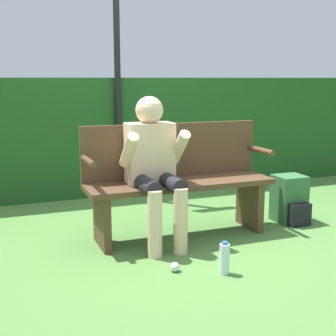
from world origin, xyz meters
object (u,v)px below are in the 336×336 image
water_bottle (224,259)px  signpost (117,61)px  backpack (290,200)px  park_bench (177,179)px  person_seated (154,162)px  parked_car (128,97)px

water_bottle → signpost: size_ratio=0.09×
backpack → signpost: (-1.24, 1.50, 1.31)m
park_bench → water_bottle: park_bench is taller
person_seated → signpost: bearing=84.8°
signpost → parked_car: 13.02m
backpack → signpost: size_ratio=0.17×
park_bench → water_bottle: (-0.02, -0.90, -0.38)m
signpost → backpack: bearing=-50.4°
park_bench → parked_car: (3.63, 13.89, 0.15)m
person_seated → parked_car: (3.89, 14.01, -0.04)m
parked_car → park_bench: bearing=-109.2°
park_bench → parked_car: bearing=75.3°
water_bottle → signpost: bearing=92.3°
backpack → water_bottle: size_ratio=1.88×
water_bottle → parked_car: size_ratio=0.05×
park_bench → water_bottle: 0.98m
backpack → parked_car: parked_car is taller
parked_car → water_bottle: bearing=-108.4°
person_seated → backpack: 1.46m
park_bench → parked_car: 14.36m
parked_car → person_seated: bearing=-110.0°
backpack → parked_car: size_ratio=0.10×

